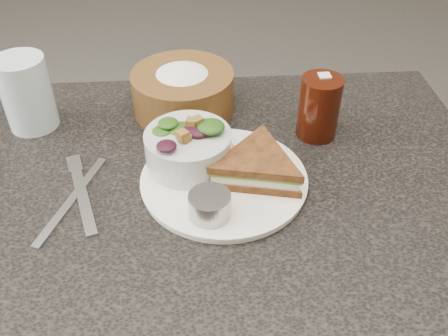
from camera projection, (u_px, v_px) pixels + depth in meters
dining_table at (192, 331)px, 1.00m from camera, size 1.00×0.70×0.75m
dinner_plate at (224, 180)px, 0.78m from camera, size 0.26×0.26×0.01m
sandwich at (257, 166)px, 0.76m from camera, size 0.19×0.19×0.04m
salad_bowl at (188, 143)px, 0.77m from camera, size 0.18×0.18×0.08m
dressing_ramekin at (210, 205)px, 0.70m from camera, size 0.08×0.08×0.04m
orange_wedge at (219, 145)px, 0.81m from camera, size 0.09×0.09×0.03m
fork at (83, 197)px, 0.75m from camera, size 0.07×0.17×0.00m
knife at (72, 199)px, 0.75m from camera, size 0.08×0.19×0.00m
bread_basket at (183, 85)px, 0.90m from camera, size 0.25×0.25×0.11m
cola_glass at (319, 104)px, 0.84m from camera, size 0.08×0.08×0.12m
water_glass at (27, 93)px, 0.86m from camera, size 0.10×0.10×0.13m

